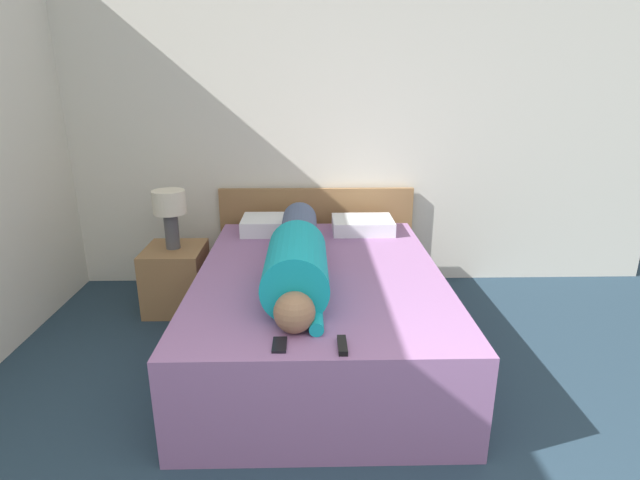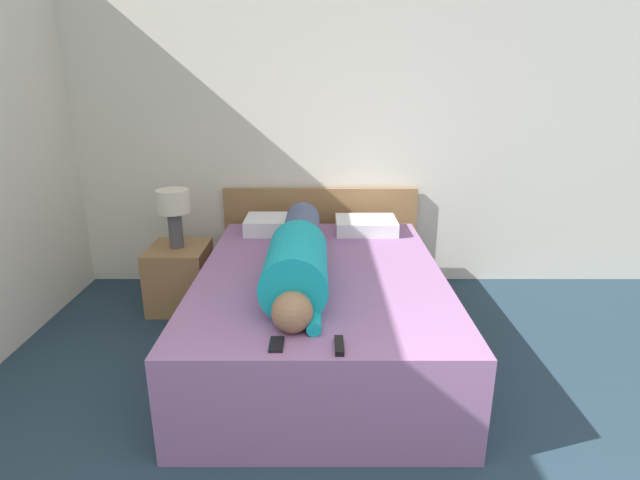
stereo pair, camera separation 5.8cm
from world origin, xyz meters
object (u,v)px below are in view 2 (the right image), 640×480
object	(u,v)px
tv_remote	(339,346)
cell_phone	(276,344)
nightstand	(179,277)
pillow_near_headboard	(277,225)
bed	(320,311)
person_lying	(297,255)
table_lamp	(173,208)
pillow_second	(365,225)

from	to	relation	value
tv_remote	cell_phone	xyz separation A→B (m)	(-0.28, 0.02, -0.01)
nightstand	tv_remote	bearing A→B (deg)	-54.04
nightstand	pillow_near_headboard	bearing A→B (deg)	11.87
pillow_near_headboard	tv_remote	world-z (taller)	pillow_near_headboard
bed	nightstand	distance (m)	1.27
bed	tv_remote	distance (m)	0.99
nightstand	person_lying	distance (m)	1.33
nightstand	table_lamp	xyz separation A→B (m)	(0.00, 0.00, 0.55)
nightstand	person_lying	bearing A→B (deg)	-40.18
pillow_second	cell_phone	world-z (taller)	pillow_second
nightstand	pillow_near_headboard	distance (m)	0.85
table_lamp	bed	bearing A→B (deg)	-31.55
table_lamp	pillow_second	bearing A→B (deg)	6.25
tv_remote	bed	bearing A→B (deg)	94.96
bed	table_lamp	world-z (taller)	table_lamp
bed	pillow_second	world-z (taller)	pillow_second
nightstand	table_lamp	bearing A→B (deg)	0.00
bed	tv_remote	xyz separation A→B (m)	(0.08, -0.94, 0.29)
nightstand	table_lamp	world-z (taller)	table_lamp
pillow_near_headboard	pillow_second	xyz separation A→B (m)	(0.69, 0.00, -0.01)
tv_remote	cell_phone	distance (m)	0.28
pillow_near_headboard	person_lying	bearing A→B (deg)	-78.15
bed	table_lamp	bearing A→B (deg)	148.45
person_lying	pillow_second	distance (m)	1.08
table_lamp	pillow_near_headboard	world-z (taller)	table_lamp
table_lamp	cell_phone	bearing A→B (deg)	-60.82
cell_phone	nightstand	bearing A→B (deg)	119.18
tv_remote	nightstand	bearing A→B (deg)	125.96
pillow_near_headboard	pillow_second	size ratio (longest dim) A/B	1.05
bed	cell_phone	size ratio (longest dim) A/B	16.08
bed	pillow_near_headboard	size ratio (longest dim) A/B	4.26
pillow_second	bed	bearing A→B (deg)	-113.29
nightstand	tv_remote	size ratio (longest dim) A/B	3.24
nightstand	tv_remote	world-z (taller)	tv_remote
pillow_near_headboard	cell_phone	distance (m)	1.75
table_lamp	nightstand	bearing A→B (deg)	0.00
table_lamp	person_lying	distance (m)	1.25
nightstand	tv_remote	distance (m)	2.01
table_lamp	pillow_near_headboard	bearing A→B (deg)	11.87
person_lying	tv_remote	size ratio (longest dim) A/B	10.93
tv_remote	cell_phone	bearing A→B (deg)	175.61
bed	table_lamp	distance (m)	1.37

